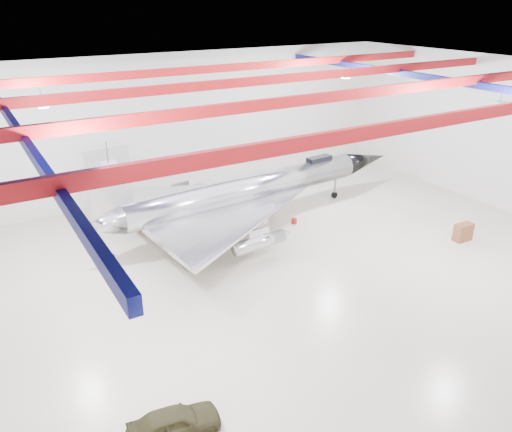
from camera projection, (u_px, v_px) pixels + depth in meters
floor at (269, 270)px, 29.25m from camera, size 40.00×40.00×0.00m
wall_back at (167, 126)px, 38.84m from camera, size 40.00×0.00×40.00m
wall_right at (501, 135)px, 36.49m from camera, size 0.00×30.00×30.00m
ceiling at (271, 78)px, 24.86m from camera, size 40.00×40.00×0.00m
ceiling_structure at (271, 92)px, 25.13m from camera, size 39.50×29.50×1.08m
jet_aircraft at (248, 192)px, 34.54m from camera, size 25.77×15.75×7.02m
jeep at (174, 423)px, 18.00m from camera, size 3.54×1.80×1.15m
desk at (463, 232)px, 32.67m from camera, size 1.30×0.68×1.17m
toolbox_red at (142, 228)px, 34.20m from camera, size 0.57×0.50×0.35m
engine_drum at (245, 247)px, 31.50m from camera, size 0.63×0.63×0.44m
parts_bin at (268, 211)px, 36.78m from camera, size 0.75×0.65×0.47m
crate_small at (112, 257)px, 30.49m from camera, size 0.43×0.37×0.26m
tool_chest at (294, 221)px, 35.30m from camera, size 0.48×0.48×0.36m
oil_barrel at (262, 238)px, 32.72m from camera, size 0.56×0.46×0.38m
spares_box at (232, 211)px, 37.00m from camera, size 0.40×0.40×0.31m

